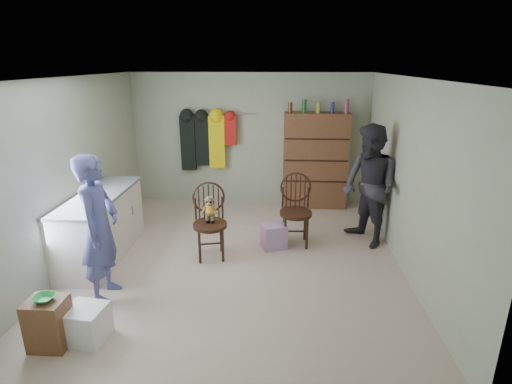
# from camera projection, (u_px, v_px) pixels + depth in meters

# --- Properties ---
(ground_plane) EXTENTS (5.00, 5.00, 0.00)m
(ground_plane) POSITION_uv_depth(u_px,v_px,m) (238.00, 259.00, 5.69)
(ground_plane) COLOR beige
(ground_plane) RESTS_ON ground
(room_walls) EXTENTS (5.00, 5.00, 5.00)m
(room_walls) POSITION_uv_depth(u_px,v_px,m) (240.00, 143.00, 5.71)
(room_walls) COLOR #ADB497
(room_walls) RESTS_ON ground
(counter) EXTENTS (0.64, 1.86, 0.94)m
(counter) POSITION_uv_depth(u_px,v_px,m) (100.00, 226.00, 5.65)
(counter) COLOR silver
(counter) RESTS_ON ground
(stool) EXTENTS (0.36, 0.31, 0.51)m
(stool) POSITION_uv_depth(u_px,v_px,m) (49.00, 323.00, 3.89)
(stool) COLOR brown
(stool) RESTS_ON ground
(bowl) EXTENTS (0.20, 0.20, 0.05)m
(bowl) POSITION_uv_depth(u_px,v_px,m) (44.00, 298.00, 3.80)
(bowl) COLOR green
(bowl) RESTS_ON stool
(plastic_tub) EXTENTS (0.42, 0.41, 0.36)m
(plastic_tub) POSITION_uv_depth(u_px,v_px,m) (86.00, 324.00, 4.01)
(plastic_tub) COLOR white
(plastic_tub) RESTS_ON ground
(chair_front) EXTENTS (0.57, 0.57, 1.08)m
(chair_front) POSITION_uv_depth(u_px,v_px,m) (210.00, 216.00, 5.62)
(chair_front) COLOR #3A2014
(chair_front) RESTS_ON ground
(chair_far) EXTENTS (0.50, 0.50, 1.10)m
(chair_far) POSITION_uv_depth(u_px,v_px,m) (296.00, 207.00, 6.04)
(chair_far) COLOR #3A2014
(chair_far) RESTS_ON ground
(striped_bag) EXTENTS (0.42, 0.38, 0.37)m
(striped_bag) POSITION_uv_depth(u_px,v_px,m) (274.00, 236.00, 6.00)
(striped_bag) COLOR pink
(striped_bag) RESTS_ON ground
(person_left) EXTENTS (0.43, 0.65, 1.74)m
(person_left) POSITION_uv_depth(u_px,v_px,m) (99.00, 229.00, 4.55)
(person_left) COLOR #4F5291
(person_left) RESTS_ON ground
(person_right) EXTENTS (1.02, 1.11, 1.84)m
(person_right) POSITION_uv_depth(u_px,v_px,m) (369.00, 186.00, 5.93)
(person_right) COLOR #2D2B33
(person_right) RESTS_ON ground
(dresser) EXTENTS (1.20, 0.39, 2.05)m
(dresser) POSITION_uv_depth(u_px,v_px,m) (315.00, 160.00, 7.52)
(dresser) COLOR brown
(dresser) RESTS_ON ground
(coat_rack) EXTENTS (1.42, 0.12, 1.09)m
(coat_rack) POSITION_uv_depth(u_px,v_px,m) (206.00, 140.00, 7.61)
(coat_rack) COLOR #99999E
(coat_rack) RESTS_ON ground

